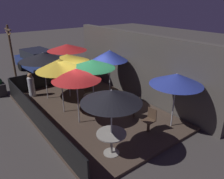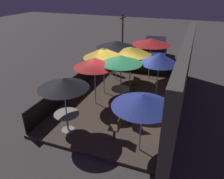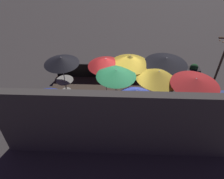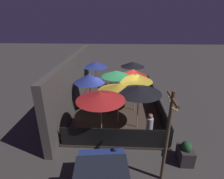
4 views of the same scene
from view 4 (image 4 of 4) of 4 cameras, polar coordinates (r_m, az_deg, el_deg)
name	(u,v)px [view 4 (image 4 of 4)]	position (r m, az deg, el deg)	size (l,w,h in m)	color
ground_plane	(117,107)	(11.82, 1.65, -5.81)	(60.00, 60.00, 0.00)	#423D3A
patio_deck	(117,106)	(11.79, 1.65, -5.55)	(8.07, 5.15, 0.12)	#47382D
building_wall	(74,83)	(11.50, -12.37, 2.05)	(9.67, 0.36, 3.37)	#4C4742
fence_front	(156,100)	(11.79, 14.09, -3.37)	(7.87, 0.05, 0.95)	black
fence_side_left	(115,138)	(8.14, 1.08, -15.50)	(0.05, 4.95, 0.95)	black
patio_umbrella_0	(116,73)	(11.08, 1.47, 5.25)	(1.96, 1.96, 2.39)	#B2B2B7
patio_umbrella_1	(133,64)	(13.97, 6.79, 8.20)	(1.88, 1.88, 2.27)	#B2B2B7
patio_umbrella_2	(101,96)	(7.74, -3.74, -2.24)	(2.21, 2.21, 2.44)	#B2B2B7
patio_umbrella_3	(96,64)	(14.18, -5.36, 8.16)	(2.00, 2.00, 2.21)	#B2B2B7
patio_umbrella_4	(139,90)	(8.72, 8.80, 0.00)	(2.27, 2.27, 2.37)	#B2B2B7
patio_umbrella_5	(89,78)	(10.39, -7.41, 3.70)	(1.81, 1.81, 2.43)	#B2B2B7
patio_umbrella_6	(133,73)	(11.67, 6.88, 5.47)	(1.91, 1.91, 2.33)	#B2B2B7
patio_umbrella_7	(136,77)	(10.46, 7.78, 4.03)	(2.03, 2.03, 2.45)	#B2B2B7
patio_umbrella_8	(118,88)	(9.17, 2.09, 0.54)	(2.24, 2.24, 2.25)	#B2B2B7
dining_table_0	(116,97)	(11.66, 1.39, -2.34)	(0.90, 0.90, 0.74)	#9E998E
dining_table_1	(132,82)	(14.39, 6.53, 2.60)	(0.97, 0.97, 0.77)	#9E998E
patio_chair_0	(108,83)	(14.26, -1.41, 2.08)	(0.43, 0.43, 0.93)	#4C3828
patio_chair_1	(104,88)	(13.32, -2.72, 0.52)	(0.55, 0.55, 0.92)	#4C3828
patio_chair_2	(109,106)	(10.70, -1.03, -5.34)	(0.51, 0.51, 0.90)	#4C3828
patron_0	(149,126)	(8.88, 12.13, -11.59)	(0.34, 0.34, 1.26)	silver
planter_box	(185,153)	(8.22, 22.86, -18.58)	(0.78, 0.54, 0.98)	#332D2D
light_post	(168,134)	(6.26, 17.67, -13.78)	(1.10, 0.12, 3.58)	brown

